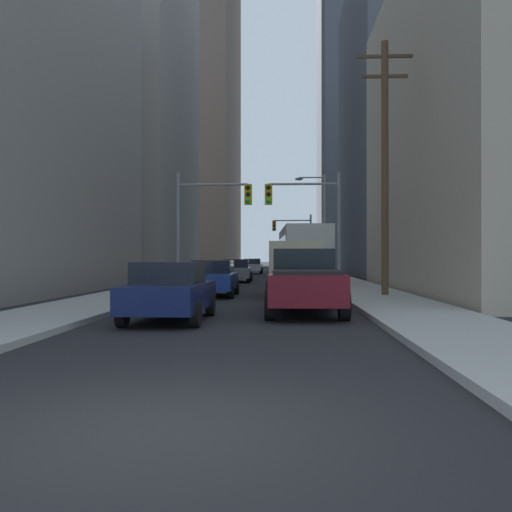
% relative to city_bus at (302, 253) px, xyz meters
% --- Properties ---
extents(ground_plane, '(400.00, 400.00, 0.00)m').
position_rel_city_bus_xyz_m(ground_plane, '(-2.49, -29.64, -1.93)').
color(ground_plane, black).
extents(sidewalk_left, '(3.00, 160.00, 0.15)m').
position_rel_city_bus_xyz_m(sidewalk_left, '(-7.53, 20.36, -1.85)').
color(sidewalk_left, '#9E9E99').
rests_on(sidewalk_left, ground).
extents(sidewalk_right, '(3.00, 160.00, 0.15)m').
position_rel_city_bus_xyz_m(sidewalk_right, '(2.55, 20.36, -1.85)').
color(sidewalk_right, '#9E9E99').
rests_on(sidewalk_right, ground).
extents(city_bus, '(2.95, 11.59, 3.40)m').
position_rel_city_bus_xyz_m(city_bus, '(0.00, 0.00, 0.00)').
color(city_bus, silver).
rests_on(city_bus, ground).
extents(pickup_truck_maroon, '(2.20, 5.41, 1.90)m').
position_rel_city_bus_xyz_m(pickup_truck_maroon, '(-0.60, -18.33, -1.00)').
color(pickup_truck_maroon, maroon).
rests_on(pickup_truck_maroon, ground).
extents(cargo_van_beige, '(2.16, 5.26, 2.26)m').
position_rel_city_bus_xyz_m(cargo_van_beige, '(-0.80, -11.21, -0.64)').
color(cargo_van_beige, '#C6B793').
rests_on(cargo_van_beige, ground).
extents(sedan_navy, '(1.95, 4.23, 1.52)m').
position_rel_city_bus_xyz_m(sedan_navy, '(-4.13, -20.51, -1.16)').
color(sedan_navy, '#141E4C').
rests_on(sedan_navy, ground).
extents(sedan_blue, '(1.95, 4.21, 1.52)m').
position_rel_city_bus_xyz_m(sedan_blue, '(-4.14, -11.23, -1.16)').
color(sedan_blue, navy).
rests_on(sedan_blue, ground).
extents(sedan_grey, '(1.95, 4.26, 1.52)m').
position_rel_city_bus_xyz_m(sedan_grey, '(-4.27, 2.57, -1.16)').
color(sedan_grey, slate).
rests_on(sedan_grey, ground).
extents(sedan_white, '(1.96, 4.27, 1.52)m').
position_rel_city_bus_xyz_m(sedan_white, '(-0.57, 10.04, -1.16)').
color(sedan_white, white).
rests_on(sedan_white, ground).
extents(sedan_silver, '(1.95, 4.21, 1.52)m').
position_rel_city_bus_xyz_m(sedan_silver, '(-4.23, 22.48, -1.16)').
color(sedan_silver, '#B7BABF').
rests_on(sedan_silver, ground).
extents(traffic_signal_near_left, '(3.91, 0.44, 6.00)m').
position_rel_city_bus_xyz_m(traffic_signal_near_left, '(-4.96, -5.96, 2.12)').
color(traffic_signal_near_left, gray).
rests_on(traffic_signal_near_left, ground).
extents(traffic_signal_near_right, '(3.87, 0.44, 6.00)m').
position_rel_city_bus_xyz_m(traffic_signal_near_right, '(-0.00, -5.96, 2.12)').
color(traffic_signal_near_right, gray).
rests_on(traffic_signal_near_right, ground).
extents(traffic_signal_far_right, '(3.99, 0.44, 6.00)m').
position_rel_city_bus_xyz_m(traffic_signal_far_right, '(-0.06, 22.57, 2.12)').
color(traffic_signal_far_right, gray).
rests_on(traffic_signal_far_right, ground).
extents(utility_pole_right, '(2.20, 0.28, 10.27)m').
position_rel_city_bus_xyz_m(utility_pole_right, '(2.85, -12.18, 3.48)').
color(utility_pole_right, brown).
rests_on(utility_pole_right, ground).
extents(street_lamp_right, '(2.17, 0.32, 7.50)m').
position_rel_city_bus_xyz_m(street_lamp_right, '(1.42, 5.17, 2.58)').
color(street_lamp_right, gray).
rests_on(street_lamp_right, ground).
extents(building_left_mid_office, '(16.93, 20.24, 32.87)m').
position_rel_city_bus_xyz_m(building_left_mid_office, '(-18.92, 17.32, 14.51)').
color(building_left_mid_office, gray).
rests_on(building_left_mid_office, ground).
extents(building_left_far_tower, '(22.84, 29.55, 68.40)m').
position_rel_city_bus_xyz_m(building_left_far_tower, '(-20.77, 60.67, 32.27)').
color(building_left_far_tower, '#66564C').
rests_on(building_left_far_tower, ground).
extents(building_right_mid_block, '(19.11, 21.76, 28.07)m').
position_rel_city_bus_xyz_m(building_right_mid_block, '(14.68, 18.42, 12.11)').
color(building_right_mid_block, '#4C515B').
rests_on(building_right_mid_block, ground).
extents(building_right_far_highrise, '(15.55, 21.85, 59.56)m').
position_rel_city_bus_xyz_m(building_right_far_highrise, '(13.04, 62.01, 27.85)').
color(building_right_far_highrise, '#4C515B').
rests_on(building_right_far_highrise, ground).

